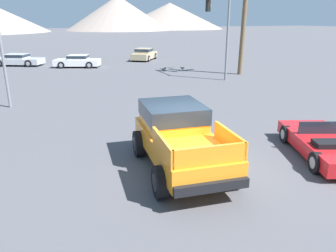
# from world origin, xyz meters

# --- Properties ---
(ground_plane) EXTENTS (320.00, 320.00, 0.00)m
(ground_plane) POSITION_xyz_m (0.00, 0.00, 0.00)
(ground_plane) COLOR #4C4C51
(orange_pickup_truck) EXTENTS (2.76, 4.94, 1.83)m
(orange_pickup_truck) POSITION_xyz_m (-0.21, 0.56, 1.03)
(orange_pickup_truck) COLOR orange
(orange_pickup_truck) RESTS_ON ground_plane
(red_convertible_car) EXTENTS (3.15, 4.38, 1.05)m
(red_convertible_car) POSITION_xyz_m (4.55, -0.71, 0.41)
(red_convertible_car) COLOR red
(red_convertible_car) RESTS_ON ground_plane
(parked_car_white) EXTENTS (4.46, 3.18, 1.13)m
(parked_car_white) POSITION_xyz_m (0.25, 23.83, 0.58)
(parked_car_white) COLOR white
(parked_car_white) RESTS_ON ground_plane
(parked_car_silver) EXTENTS (4.92, 3.75, 1.12)m
(parked_car_silver) POSITION_xyz_m (-4.89, 27.20, 0.58)
(parked_car_silver) COLOR #B7BABF
(parked_car_silver) RESTS_ON ground_plane
(parked_car_tan) EXTENTS (3.90, 4.33, 1.27)m
(parked_car_tan) POSITION_xyz_m (7.80, 26.58, 0.64)
(parked_car_tan) COLOR tan
(parked_car_tan) RESTS_ON ground_plane
(traffic_light_main) EXTENTS (0.38, 3.40, 6.05)m
(traffic_light_main) POSITION_xyz_m (9.25, 13.84, 4.19)
(traffic_light_main) COLOR slate
(traffic_light_main) RESTS_ON ground_plane
(distant_mountain_range) EXTENTS (133.33, 62.41, 14.49)m
(distant_mountain_range) POSITION_xyz_m (6.89, 123.16, 6.58)
(distant_mountain_range) COLOR gray
(distant_mountain_range) RESTS_ON ground_plane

